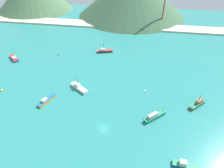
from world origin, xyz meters
TOP-DOWN VIEW (x-y plane):
  - ground at (0.00, 30.00)m, footprint 260.00×280.00m
  - fishing_boat_0 at (-11.75, 61.26)m, footprint 10.14×5.03m
  - fishing_boat_1 at (37.50, 18.49)m, footprint 7.74×7.49m
  - fishing_boat_2 at (19.02, 7.98)m, footprint 8.97×8.40m
  - fishing_boat_3 at (-16.45, 21.53)m, footprint 10.16×8.15m
  - fishing_boat_4 at (-63.63, 43.14)m, footprint 9.08×8.42m
  - fishing_boat_5 at (28.39, -11.37)m, footprint 8.37×3.28m
  - fishing_boat_7 at (-27.83, 10.38)m, footprint 5.49×9.65m
  - buoy_0 at (-52.39, 14.28)m, footprint 1.10×1.10m
  - buoy_1 at (15.06, 24.57)m, footprint 1.01×1.01m
  - buoy_2 at (-39.15, 52.52)m, footprint 0.94×0.94m
  - beach_strip at (0.00, 109.51)m, footprint 247.00×14.64m
  - radio_tower at (25.70, 112.81)m, footprint 3.45×2.76m

SIDE VIEW (x-z plane):
  - ground at x=0.00m, z-range -0.50..0.00m
  - buoy_2 at x=-39.15m, z-range -0.30..0.63m
  - buoy_1 at x=15.06m, z-range -0.33..0.68m
  - buoy_0 at x=-52.39m, z-range -0.36..0.74m
  - beach_strip at x=0.00m, z-range 0.00..1.20m
  - fishing_boat_4 at x=-63.63m, z-range -1.89..3.32m
  - fishing_boat_7 at x=-27.83m, z-range -0.32..1.81m
  - fishing_boat_5 at x=28.39m, z-range -0.45..2.02m
  - fishing_boat_0 at x=-11.75m, z-range -2.48..4.18m
  - fishing_boat_3 at x=-16.45m, z-range -2.12..3.95m
  - fishing_boat_2 at x=19.02m, z-range -0.39..2.55m
  - fishing_boat_1 at x=37.50m, z-range -1.81..3.99m
  - radio_tower at x=25.70m, z-range 0.34..34.88m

